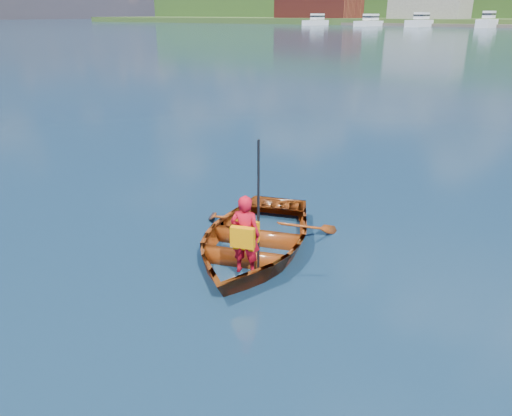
{
  "coord_description": "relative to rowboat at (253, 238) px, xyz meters",
  "views": [
    {
      "loc": [
        3.81,
        -5.53,
        3.59
      ],
      "look_at": [
        -0.41,
        0.39,
        0.75
      ],
      "focal_mm": 35.0,
      "sensor_mm": 36.0,
      "label": 1
    }
  ],
  "objects": [
    {
      "name": "rowboat",
      "position": [
        0.0,
        0.0,
        0.0
      ],
      "size": [
        3.5,
        4.11,
        0.72
      ],
      "color": "brown",
      "rests_on": "ground"
    },
    {
      "name": "ground",
      "position": [
        0.46,
        -0.39,
        -0.21
      ],
      "size": [
        600.0,
        600.0,
        0.0
      ],
      "color": "#132347",
      "rests_on": "ground"
    },
    {
      "name": "child_paddler",
      "position": [
        0.44,
        -0.8,
        0.48
      ],
      "size": [
        0.5,
        0.43,
        1.93
      ],
      "color": "red",
      "rests_on": "ground"
    }
  ]
}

